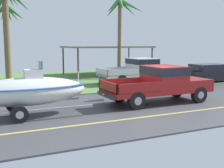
{
  "coord_description": "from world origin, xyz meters",
  "views": [
    {
      "loc": [
        -7.33,
        -11.41,
        2.9
      ],
      "look_at": [
        -1.83,
        0.42,
        1.07
      ],
      "focal_mm": 46.37,
      "sensor_mm": 36.0,
      "label": 1
    }
  ],
  "objects": [
    {
      "name": "parked_sedan_far",
      "position": [
        8.5,
        5.12,
        0.67
      ],
      "size": [
        4.53,
        1.82,
        1.38
      ],
      "color": "black",
      "rests_on": "ground"
    },
    {
      "name": "palm_tree_near_left",
      "position": [
        3.32,
        9.91,
        5.2
      ],
      "size": [
        2.99,
        3.05,
        6.59
      ],
      "color": "brown",
      "rests_on": "ground"
    },
    {
      "name": "ground",
      "position": [
        0.0,
        8.38,
        -0.01
      ],
      "size": [
        36.0,
        22.0,
        0.11
      ],
      "color": "#424247"
    },
    {
      "name": "boat_on_trailer",
      "position": [
        -5.59,
        0.38,
        1.01
      ],
      "size": [
        5.97,
        2.19,
        2.2
      ],
      "color": "gray",
      "rests_on": "ground"
    },
    {
      "name": "carport_awning",
      "position": [
        3.44,
        12.89,
        2.54
      ],
      "size": [
        7.47,
        4.9,
        2.66
      ],
      "color": "#4C4238",
      "rests_on": "ground"
    },
    {
      "name": "palm_tree_mid",
      "position": [
        -5.03,
        13.3,
        4.62
      ],
      "size": [
        2.62,
        3.34,
        6.15
      ],
      "color": "brown",
      "rests_on": "ground"
    },
    {
      "name": "parked_pickup_background",
      "position": [
        3.56,
        6.83,
        1.03
      ],
      "size": [
        5.9,
        2.15,
        1.84
      ],
      "color": "silver",
      "rests_on": "ground"
    },
    {
      "name": "palm_tree_far_right",
      "position": [
        -5.68,
        8.34,
        5.02
      ],
      "size": [
        3.45,
        3.08,
        6.71
      ],
      "color": "brown",
      "rests_on": "ground"
    },
    {
      "name": "pickup_truck_towing",
      "position": [
        0.95,
        0.38,
        1.01
      ],
      "size": [
        5.61,
        2.09,
        1.81
      ],
      "color": "maroon",
      "rests_on": "ground"
    }
  ]
}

